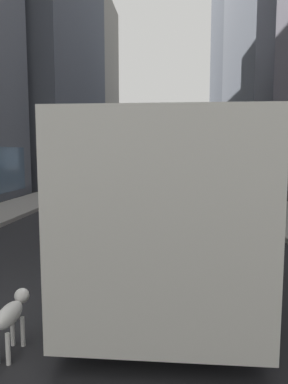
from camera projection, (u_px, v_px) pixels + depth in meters
ground_plane at (163, 174)px, 40.35m from camera, size 120.00×120.00×0.00m
sidewalk_left at (113, 173)px, 40.83m from camera, size 2.40×110.00×0.15m
sidewalk_right at (213, 174)px, 39.85m from camera, size 2.40×110.00×0.15m
building_left_mid at (20, 41)px, 30.28m from camera, size 11.40×16.32×23.99m
building_left_far at (75, 85)px, 46.62m from camera, size 9.40×15.43×22.65m
building_right_far at (251, 64)px, 49.93m from camera, size 9.85×16.29×29.53m
transit_bus at (169, 181)px, 9.37m from camera, size 2.78×11.53×3.05m
car_yellow_taxi at (156, 164)px, 47.67m from camera, size 1.88×4.27×1.62m
car_white_van at (185, 164)px, 51.04m from camera, size 1.84×4.04×1.62m
car_blue_hatchback at (134, 168)px, 36.61m from camera, size 1.93×3.91×1.62m
car_red_coupe at (200, 183)px, 19.86m from camera, size 1.87×4.77×1.62m
car_grey_wagon at (137, 177)px, 24.04m from camera, size 1.94×4.75×1.62m
car_black_suv at (173, 171)px, 31.45m from camera, size 1.87×3.94×1.62m
dalmatian_dog at (12, 314)px, 4.51m from camera, size 0.22×0.96×0.72m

